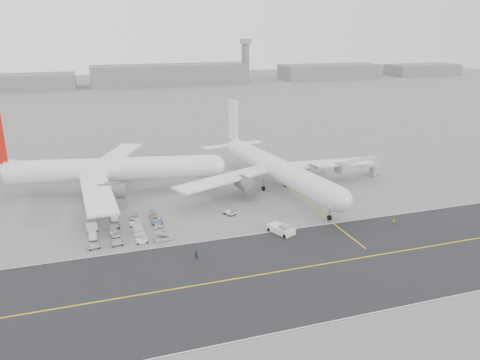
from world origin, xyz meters
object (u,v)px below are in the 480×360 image
object	(u,v)px
control_tower	(245,59)
ground_crew_b	(394,221)
pushback_tug	(281,229)
airliner_a	(106,170)
ground_crew_a	(196,254)
airliner_b	(276,168)
jet_bridge	(357,165)

from	to	relation	value
control_tower	ground_crew_b	world-z (taller)	control_tower
ground_crew_b	pushback_tug	bearing A→B (deg)	6.90
pushback_tug	airliner_a	bearing A→B (deg)	107.05
airliner_a	ground_crew_b	xyz separation A→B (m)	(57.47, -40.48, -5.20)
control_tower	ground_crew_a	bearing A→B (deg)	-110.41
airliner_b	ground_crew_a	world-z (taller)	airliner_b
control_tower	ground_crew_b	xyz separation A→B (m)	(-57.92, -271.78, -15.40)
airliner_a	ground_crew_b	bearing A→B (deg)	-114.19
airliner_a	airliner_b	bearing A→B (deg)	-94.16
airliner_b	pushback_tug	bearing A→B (deg)	-118.38
airliner_a	airliner_b	world-z (taller)	airliner_a
pushback_tug	jet_bridge	size ratio (longest dim) A/B	0.50
ground_crew_a	airliner_b	bearing A→B (deg)	50.69
airliner_a	jet_bridge	distance (m)	67.51
airliner_a	ground_crew_a	distance (m)	45.01
airliner_a	airliner_b	size ratio (longest dim) A/B	1.04
ground_crew_b	airliner_a	bearing A→B (deg)	-20.43
airliner_b	airliner_a	bearing A→B (deg)	155.97
jet_bridge	ground_crew_b	bearing A→B (deg)	-122.66
control_tower	ground_crew_b	size ratio (longest dim) A/B	18.31
airliner_b	pushback_tug	world-z (taller)	airliner_b
control_tower	ground_crew_b	bearing A→B (deg)	-102.03
airliner_a	pushback_tug	world-z (taller)	airliner_a
control_tower	ground_crew_b	distance (m)	278.31
pushback_tug	control_tower	bearing A→B (deg)	48.51
ground_crew_a	airliner_a	bearing A→B (deg)	110.34
control_tower	pushback_tug	distance (m)	281.25
jet_bridge	pushback_tug	bearing A→B (deg)	-157.46
jet_bridge	ground_crew_a	xyz separation A→B (m)	(-53.23, -32.35, -3.04)
jet_bridge	ground_crew_b	size ratio (longest dim) A/B	8.84
pushback_tug	ground_crew_a	size ratio (longest dim) A/B	4.18
pushback_tug	ground_crew_b	distance (m)	25.01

